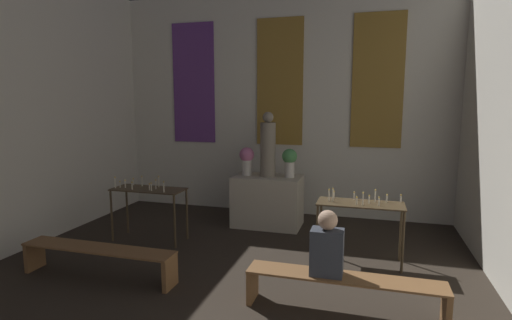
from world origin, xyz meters
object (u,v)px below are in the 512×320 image
object	(u,v)px
flower_vase_right	(290,160)
statue	(268,147)
altar	(268,201)
candle_rack_left	(148,196)
person_seated	(327,246)
pew_back_right	(343,286)
candle_rack_right	(360,211)
pew_back_left	(98,255)
flower_vase_left	(247,159)

from	to	relation	value
flower_vase_right	statue	bearing A→B (deg)	180.00
altar	candle_rack_left	bearing A→B (deg)	-142.22
flower_vase_right	person_seated	distance (m)	3.06
flower_vase_right	pew_back_right	world-z (taller)	flower_vase_right
altar	candle_rack_left	xyz separation A→B (m)	(-1.73, -1.34, 0.30)
altar	person_seated	size ratio (longest dim) A/B	1.71
altar	flower_vase_right	world-z (taller)	flower_vase_right
candle_rack_left	candle_rack_right	size ratio (longest dim) A/B	1.00
pew_back_left	person_seated	distance (m)	3.05
flower_vase_right	candle_rack_right	world-z (taller)	flower_vase_right
candle_rack_left	pew_back_right	size ratio (longest dim) A/B	0.56
person_seated	pew_back_left	bearing A→B (deg)	-180.00
statue	flower_vase_right	distance (m)	0.48
statue	pew_back_left	world-z (taller)	statue
flower_vase_left	flower_vase_right	bearing A→B (deg)	0.00
altar	pew_back_right	world-z (taller)	altar
altar	statue	world-z (taller)	statue
pew_back_left	altar	bearing A→B (deg)	60.62
person_seated	altar	bearing A→B (deg)	116.34
candle_rack_right	altar	bearing A→B (deg)	142.18
altar	candle_rack_right	distance (m)	2.21
flower_vase_right	pew_back_left	xyz separation A→B (m)	(-2.02, -2.85, -0.95)
pew_back_right	flower_vase_left	bearing A→B (deg)	125.29
person_seated	candle_rack_right	bearing A→B (deg)	78.22
altar	flower_vase_right	size ratio (longest dim) A/B	2.39
flower_vase_left	pew_back_left	world-z (taller)	flower_vase_left
pew_back_left	person_seated	xyz separation A→B (m)	(3.02, 0.00, 0.44)
candle_rack_left	pew_back_left	size ratio (longest dim) A/B	0.56
candle_rack_right	pew_back_left	world-z (taller)	candle_rack_right
statue	candle_rack_right	size ratio (longest dim) A/B	0.98
candle_rack_right	pew_back_right	xyz separation A→B (m)	(-0.12, -1.51, -0.45)
altar	statue	xyz separation A→B (m)	(0.00, 0.00, 1.03)
pew_back_right	person_seated	bearing A→B (deg)	180.00
statue	flower_vase_right	xyz separation A→B (m)	(0.41, 0.00, -0.24)
statue	person_seated	world-z (taller)	statue
statue	candle_rack_left	size ratio (longest dim) A/B	0.98
statue	pew_back_left	distance (m)	3.48
flower_vase_right	candle_rack_left	bearing A→B (deg)	-147.95
candle_rack_right	person_seated	world-z (taller)	person_seated
flower_vase_right	candle_rack_left	size ratio (longest dim) A/B	0.43
candle_rack_right	pew_back_left	distance (m)	3.68
person_seated	candle_rack_left	bearing A→B (deg)	154.37
altar	pew_back_left	distance (m)	3.27
person_seated	flower_vase_left	bearing A→B (deg)	122.62
statue	candle_rack_right	xyz separation A→B (m)	(1.73, -1.34, -0.74)
candle_rack_left	pew_back_right	world-z (taller)	candle_rack_left
flower_vase_left	candle_rack_left	size ratio (longest dim) A/B	0.43
statue	flower_vase_right	size ratio (longest dim) A/B	2.26
statue	person_seated	size ratio (longest dim) A/B	1.63
person_seated	statue	bearing A→B (deg)	116.34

